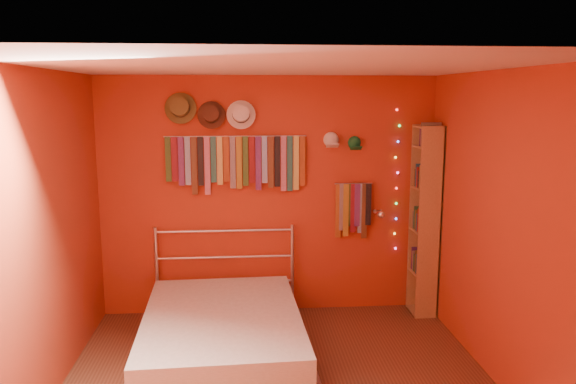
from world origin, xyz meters
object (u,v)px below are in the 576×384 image
object	(u,v)px
tie_rack	(237,161)
reading_lamp	(380,214)
bed	(222,334)
bookshelf	(428,220)

from	to	relation	value
tie_rack	reading_lamp	bearing A→B (deg)	-6.91
tie_rack	bed	world-z (taller)	tie_rack
bed	bookshelf	bearing A→B (deg)	20.61
tie_rack	bookshelf	bearing A→B (deg)	-4.47
tie_rack	reading_lamp	xyz separation A→B (m)	(1.46, -0.18, -0.55)
bookshelf	bed	world-z (taller)	bookshelf
reading_lamp	bed	xyz separation A→B (m)	(-1.61, -0.86, -0.87)
tie_rack	bookshelf	xyz separation A→B (m)	(1.98, -0.16, -0.62)
bookshelf	bed	size ratio (longest dim) A/B	0.99
tie_rack	bookshelf	size ratio (longest dim) A/B	0.72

